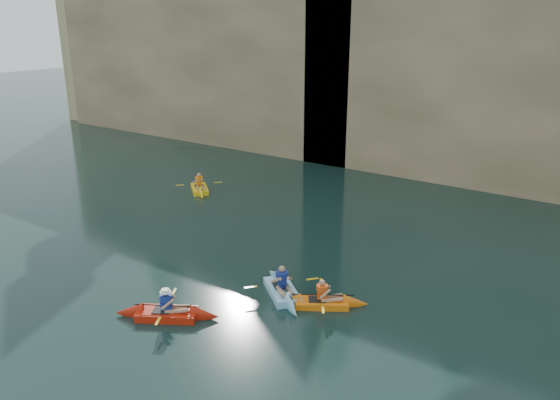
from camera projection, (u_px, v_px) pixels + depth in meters
The scene contains 9 objects.
cliff at pixel (511, 63), 34.36m from camera, with size 70.00×16.00×12.00m, color tan.
cliff_slab_west at pixel (196, 67), 39.49m from camera, with size 26.00×2.40×10.56m, color tan.
cliff_slab_center at pixel (518, 81), 27.60m from camera, with size 24.00×2.40×11.40m, color tan.
sea_cave_west at pixel (213, 116), 38.98m from camera, with size 4.50×1.00×4.00m, color black.
sea_cave_center at pixel (396, 147), 31.63m from camera, with size 3.50×1.00×3.20m, color black.
main_kayaker at pixel (167, 313), 16.85m from camera, with size 3.21×2.29×1.22m.
kayaker_orange at pixel (322, 302), 17.55m from camera, with size 2.92×2.19×1.15m.
kayaker_ltblue_near at pixel (282, 290), 18.25m from camera, with size 3.04×2.72×1.31m.
kayaker_yellow at pixel (200, 188), 28.94m from camera, with size 2.77×2.57×1.25m.
Camera 1 is at (7.87, -7.39, 8.91)m, focal length 35.00 mm.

